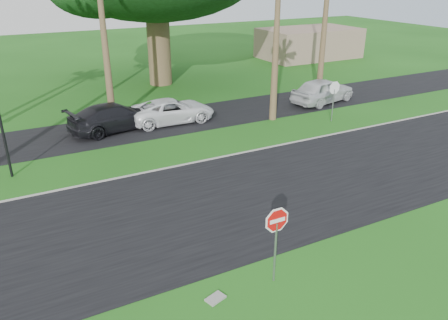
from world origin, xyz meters
TOP-DOWN VIEW (x-y plane):
  - ground at (0.00, 0.00)m, footprint 120.00×120.00m
  - road at (0.00, 2.00)m, footprint 120.00×8.00m
  - parking_strip at (0.00, 12.50)m, footprint 120.00×5.00m
  - curb at (0.00, 6.05)m, footprint 120.00×0.12m
  - stop_sign_near at (0.50, -3.00)m, footprint 1.05×0.07m
  - stop_sign_far at (12.00, 8.00)m, footprint 1.05×0.07m
  - streetlight_right at (-6.00, 8.50)m, footprint 0.45×0.25m
  - building_far at (24.00, 26.00)m, footprint 10.00×6.00m
  - car_dark at (-0.20, 12.52)m, footprint 5.74×3.30m
  - car_minivan at (3.24, 12.34)m, footprint 5.22×2.53m
  - car_pickup at (14.11, 11.51)m, footprint 5.37×3.06m
  - utility_slab at (-1.42, -2.93)m, footprint 0.63×0.50m

SIDE VIEW (x-z plane):
  - ground at x=0.00m, z-range 0.00..0.00m
  - road at x=0.00m, z-range 0.00..0.02m
  - parking_strip at x=0.00m, z-range 0.00..0.02m
  - curb at x=0.00m, z-range 0.00..0.06m
  - utility_slab at x=-1.42m, z-range 0.00..0.06m
  - car_minivan at x=3.24m, z-range 0.00..1.43m
  - car_dark at x=-0.20m, z-range 0.00..1.57m
  - car_pickup at x=14.11m, z-range 0.00..1.72m
  - building_far at x=24.00m, z-range 0.00..3.00m
  - stop_sign_near at x=0.50m, z-range 0.46..3.09m
  - stop_sign_far at x=12.00m, z-range 0.46..3.09m
  - streetlight_right at x=-6.00m, z-range 0.33..4.97m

